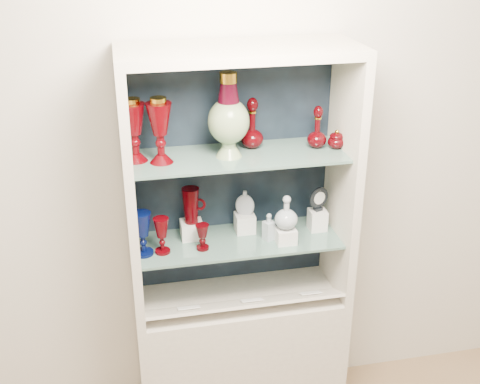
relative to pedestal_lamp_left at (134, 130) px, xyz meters
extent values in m
cube|color=silver|center=(0.44, 0.18, -0.21)|extent=(3.50, 0.02, 2.80)
cube|color=beige|center=(0.44, -0.04, -1.23)|extent=(1.00, 0.40, 0.75)
cube|color=black|center=(0.44, 0.15, -0.28)|extent=(0.98, 0.02, 1.15)
cube|color=beige|center=(-0.04, -0.04, -0.28)|extent=(0.04, 0.40, 1.15)
cube|color=beige|center=(0.92, -0.04, -0.28)|extent=(0.04, 0.40, 1.15)
cube|color=beige|center=(0.44, -0.04, 0.31)|extent=(1.00, 0.40, 0.04)
cube|color=slate|center=(0.44, -0.02, -0.56)|extent=(0.92, 0.34, 0.01)
cube|color=slate|center=(0.44, -0.02, -0.14)|extent=(0.92, 0.34, 0.01)
cube|color=beige|center=(0.44, -0.15, -0.83)|extent=(0.92, 0.17, 0.09)
cube|color=white|center=(0.18, -0.15, -0.81)|extent=(0.10, 0.06, 0.03)
cube|color=white|center=(0.76, -0.15, -0.81)|extent=(0.10, 0.06, 0.03)
cube|color=white|center=(0.47, -0.15, -0.81)|extent=(0.10, 0.06, 0.03)
cube|color=silver|center=(0.23, 0.04, -0.52)|extent=(0.10, 0.10, 0.08)
cube|color=silver|center=(0.48, 0.05, -0.51)|extent=(0.09, 0.09, 0.09)
cube|color=silver|center=(0.64, -0.09, -0.52)|extent=(0.09, 0.09, 0.07)
cube|color=silver|center=(0.82, 0.00, -0.51)|extent=(0.08, 0.08, 0.10)
camera|label=1|loc=(-0.05, -2.41, 0.81)|focal=45.00mm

